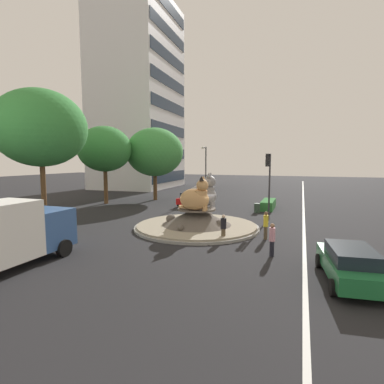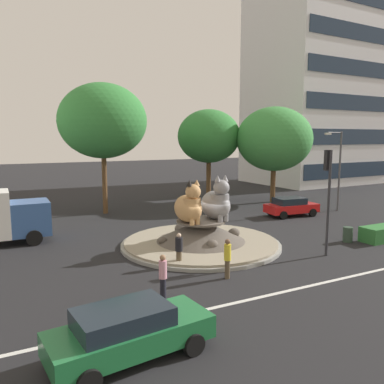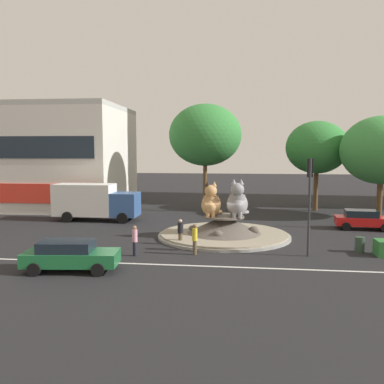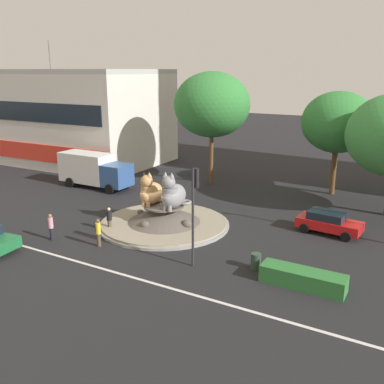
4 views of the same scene
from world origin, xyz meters
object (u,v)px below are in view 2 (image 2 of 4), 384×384
Objects in this scene: third_tree_left at (209,136)px; office_tower at (316,59)px; sedan_on_far_lane at (291,206)px; hatchback_near_shophouse at (129,331)px; pedestrian_pink_shirt at (163,275)px; litter_bin at (348,235)px; pedestrian_yellow_shirt at (227,257)px; streetlight_arm at (338,165)px; cat_statue_calico at (189,207)px; broadleaf_tree_behind_island at (274,139)px; pedestrian_black_shirt at (179,249)px; traffic_light_mast at (328,183)px; second_tree_near_tower at (103,121)px; cat_statue_grey at (217,203)px.

office_tower is at bearing 19.71° from third_tree_left.
hatchback_near_shophouse is at bearing -137.54° from sedan_on_far_lane.
pedestrian_pink_shirt reaches higher than litter_bin.
pedestrian_pink_shirt is 0.98× the size of pedestrian_yellow_shirt.
third_tree_left is 12.24m from streetlight_arm.
cat_statue_calico is 1.38× the size of pedestrian_yellow_shirt.
broadleaf_tree_behind_island reaches higher than pedestrian_black_shirt.
broadleaf_tree_behind_island is at bearing -22.76° from traffic_light_mast.
sedan_on_far_lane is 4.75× the size of litter_bin.
office_tower is 33.99m from second_tree_near_tower.
traffic_light_mast is (5.88, -4.28, 1.44)m from cat_statue_calico.
cat_statue_calico is 0.27× the size of broadleaf_tree_behind_island.
sedan_on_far_lane is at bearing -139.27° from office_tower.
office_tower is 3.76× the size of third_tree_left.
broadleaf_tree_behind_island is 6.24m from third_tree_left.
pedestrian_yellow_shirt is 15.00m from sedan_on_far_lane.
hatchback_near_shophouse is at bearing -159.03° from litter_bin.
office_tower reaches higher than cat_statue_calico.
cat_statue_calico is at bearing -31.99° from pedestrian_black_shirt.
pedestrian_black_shirt is (-31.48, -24.07, -15.77)m from office_tower.
pedestrian_pink_shirt is at bearing 149.62° from pedestrian_black_shirt.
third_tree_left is 9.84× the size of litter_bin.
streetlight_arm is at bearing 4.54° from sedan_on_far_lane.
cat_statue_grey is 10.54m from sedan_on_far_lane.
sedan_on_far_lane is at bearing -58.11° from pedestrian_black_shirt.
cat_statue_calico is 1.42× the size of pedestrian_pink_shirt.
litter_bin is (-20.69, -24.64, -16.18)m from office_tower.
streetlight_arm is at bearing -65.13° from pedestrian_black_shirt.
cat_statue_grey is 0.63× the size of sedan_on_far_lane.
pedestrian_pink_shirt is 18.12m from sedan_on_far_lane.
traffic_light_mast is 0.62× the size of third_tree_left.
pedestrian_black_shirt is at bearing -38.63° from cat_statue_calico.
office_tower is 19.10× the size of pedestrian_pink_shirt.
traffic_light_mast is at bearing -116.15° from sedan_on_far_lane.
third_tree_left reaches higher than pedestrian_pink_shirt.
pedestrian_black_shirt is (-1.75, -2.42, -1.53)m from cat_statue_calico.
office_tower reaches higher than streetlight_arm.
pedestrian_pink_shirt is at bearing 20.93° from streetlight_arm.
office_tower is (27.94, 21.62, 14.18)m from cat_statue_grey.
third_tree_left reaches higher than traffic_light_mast.
pedestrian_pink_shirt is (-33.61, -27.21, -15.69)m from office_tower.
pedestrian_black_shirt is (-0.15, -14.61, -6.59)m from second_tree_near_tower.
broadleaf_tree_behind_island is (14.15, 10.47, 3.62)m from cat_statue_calico.
pedestrian_yellow_shirt is (-14.69, -15.33, -5.03)m from broadleaf_tree_behind_island.
cat_statue_grey reaches higher than pedestrian_pink_shirt.
second_tree_near_tower is 6.38× the size of pedestrian_black_shirt.
traffic_light_mast is 1.29× the size of sedan_on_far_lane.
streetlight_arm is 19.25m from pedestrian_yellow_shirt.
second_tree_near_tower reaches higher than cat_statue_calico.
pedestrian_black_shirt is at bearing 82.85° from traffic_light_mast.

